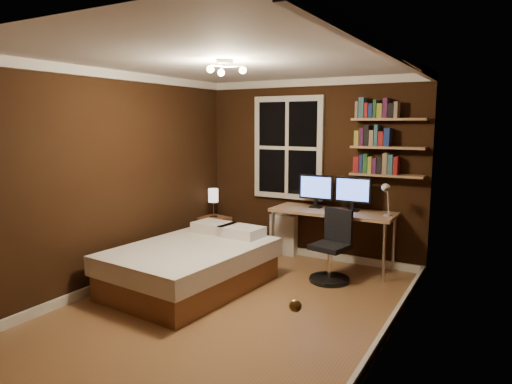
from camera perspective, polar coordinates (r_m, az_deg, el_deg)
The scene contains 24 objects.
floor at distance 4.94m, azimuth -2.97°, elevation -14.08°, with size 4.20×4.20×0.00m, color brown.
wall_back at distance 6.46m, azimuth 6.93°, elevation 2.75°, with size 3.20×0.04×2.50m, color black.
wall_left at distance 5.62m, azimuth -17.01°, elevation 1.55°, with size 0.04×4.20×2.50m, color black.
wall_right at distance 3.99m, azimuth 16.70°, elevation -1.23°, with size 0.04×4.20×2.50m, color black.
ceiling at distance 4.59m, azimuth -3.22°, elevation 16.03°, with size 3.20×4.20×0.02m, color white.
window at distance 6.55m, azimuth 4.02°, elevation 5.51°, with size 1.06×0.06×1.46m, color silver.
door at distance 2.61m, azimuth 8.56°, elevation -11.33°, with size 0.03×0.82×2.05m, color black, non-canonical shape.
door_knob at distance 2.37m, azimuth 4.95°, elevation -13.99°, with size 0.06×0.06×0.06m, color #B79044.
ceiling_fixture at distance 4.50m, azimuth -3.92°, elevation 14.90°, with size 0.44×0.44×0.18m, color beige, non-canonical shape.
bookshelf_lower at distance 6.02m, azimuth 16.04°, elevation 2.04°, with size 0.92×0.22×0.03m, color #9D724C.
books_row_lower at distance 6.01m, azimuth 16.09°, elevation 3.27°, with size 0.54×0.16×0.23m, color maroon, non-canonical shape.
bookshelf_middle at distance 5.99m, azimuth 16.18°, elevation 5.37°, with size 0.92×0.22×0.03m, color #9D724C.
books_row_middle at distance 5.99m, azimuth 16.23°, elevation 6.61°, with size 0.42×0.16×0.23m, color navy, non-canonical shape.
bookshelf_upper at distance 5.98m, azimuth 16.32°, elevation 8.71°, with size 0.92×0.22×0.03m, color #9D724C.
books_row_upper at distance 5.99m, azimuth 16.38°, elevation 9.96°, with size 0.54×0.16×0.23m, color #245427, non-canonical shape.
bed at distance 5.41m, azimuth -8.00°, elevation -9.08°, with size 1.50×1.97×0.63m.
nightstand at distance 6.95m, azimuth -5.30°, elevation -5.18°, with size 0.40×0.40×0.50m, color brown.
bedside_lamp at distance 6.86m, azimuth -5.35°, elevation -1.39°, with size 0.15×0.15×0.43m, color beige, non-canonical shape.
radiator at distance 6.68m, azimuth 3.46°, elevation -5.34°, with size 0.39×0.14×0.59m, color silver.
desk at distance 6.09m, azimuth 9.57°, elevation -2.85°, with size 1.62×0.61×0.77m.
monitor_left at distance 6.21m, azimuth 7.51°, elevation 0.09°, with size 0.48×0.12×0.45m, color black, non-canonical shape.
monitor_right at distance 6.04m, azimuth 12.00°, elevation -0.27°, with size 0.48×0.12×0.45m, color black, non-canonical shape.
desk_lamp at distance 5.77m, azimuth 16.02°, elevation -0.87°, with size 0.14×0.32×0.44m, color silver, non-canonical shape.
office_chair at distance 5.65m, azimuth 9.45°, elevation -7.80°, with size 0.48×0.48×0.88m.
Camera 1 is at (2.44, -3.85, 1.91)m, focal length 32.00 mm.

